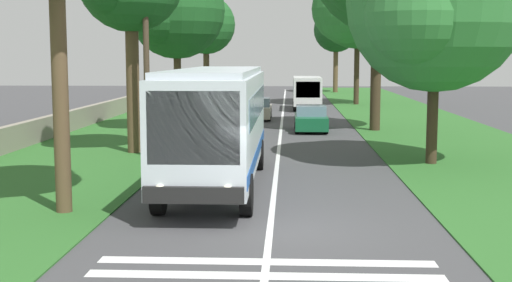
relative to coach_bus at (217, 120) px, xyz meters
The scene contains 15 objects.
ground 6.15m from the coach_bus, 161.79° to the right, with size 160.00×160.00×0.00m, color #424244.
grass_verge_left 11.67m from the coach_bus, 33.89° to the left, with size 120.00×8.00×0.04m, color #2D6628.
grass_verge_right 13.97m from the coach_bus, 46.39° to the right, with size 120.00×8.00×0.04m, color #2D6628.
centre_line 9.93m from the coach_bus, 10.70° to the right, with size 110.00×0.16×0.01m, color silver.
coach_bus is the anchor object (origin of this frame).
trailing_car_0 17.05m from the coach_bus, 11.75° to the right, with size 4.30×1.78×1.43m.
trailing_car_1 23.63m from the coach_bus, ahead, with size 4.30×1.78×1.43m.
trailing_minibus_0 32.40m from the coach_bus, ahead, with size 6.00×2.14×2.53m.
roadside_tree_left_1 36.07m from the coach_bus, ahead, with size 5.59×4.81×9.05m.
roadside_tree_left_2 17.95m from the coach_bus, 13.56° to the left, with size 6.16×5.35×9.28m.
roadside_tree_right_0 58.58m from the coach_bus, ahead, with size 6.05×5.06×9.59m.
roadside_tree_right_1 9.93m from the coach_bus, 55.73° to the right, with size 7.72×6.70×9.42m.
roadside_tree_right_3 39.03m from the coach_bus, 11.55° to the right, with size 9.44×7.73×12.28m.
utility_pole 7.57m from the coach_bus, 29.00° to the left, with size 0.24×1.40×7.89m.
roadside_wall 17.59m from the coach_bus, 34.00° to the left, with size 70.00×0.40×1.11m, color gray.
Camera 1 is at (-15.99, -0.43, 4.12)m, focal length 48.41 mm.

